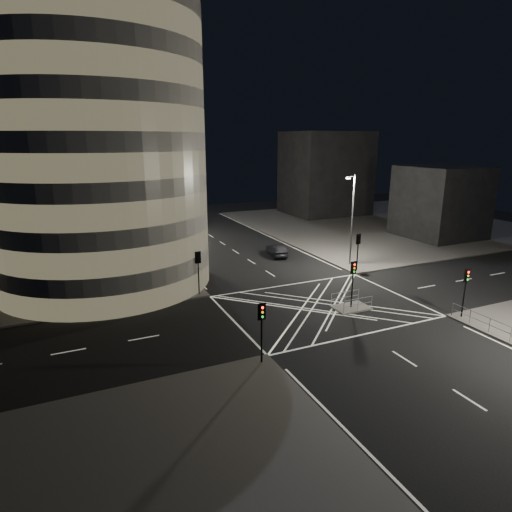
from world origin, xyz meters
name	(u,v)px	position (x,y,z in m)	size (l,w,h in m)	color
ground	(321,306)	(0.00, 0.00, 0.00)	(120.00, 120.00, 0.00)	black
sidewalk_far_right	(381,224)	(29.00, 27.00, 0.07)	(42.00, 42.00, 0.15)	#585552
central_island	(351,308)	(2.00, -1.50, 0.07)	(3.00, 2.00, 0.15)	slate
office_tower_curved	(41,152)	(-20.74, 18.74, 12.65)	(30.00, 29.00, 27.20)	gray
office_block_rear	(38,158)	(-22.00, 42.00, 11.15)	(24.00, 16.00, 22.00)	gray
building_right_far	(325,173)	(26.00, 40.00, 7.65)	(14.00, 12.00, 15.00)	black
building_right_near	(440,202)	(30.00, 16.00, 5.15)	(10.00, 10.00, 10.00)	black
building_far_end	(145,164)	(-4.00, 58.00, 9.00)	(18.00, 8.00, 18.00)	black
tree_a	(173,242)	(-10.50, 9.00, 4.69)	(4.52, 4.52, 7.15)	black
tree_b	(159,229)	(-10.50, 15.00, 4.76)	(4.93, 4.93, 7.45)	black
tree_c	(148,219)	(-10.50, 21.00, 4.89)	(3.97, 3.97, 7.04)	black
tree_d	(140,213)	(-10.50, 27.00, 4.55)	(4.54, 4.54, 7.02)	black
tree_e	(133,208)	(-10.50, 33.00, 4.44)	(3.96, 3.96, 6.58)	black
traffic_signal_fl	(198,265)	(-8.80, 6.80, 2.91)	(0.55, 0.22, 4.00)	black
traffic_signal_nl	(262,322)	(-8.80, -6.80, 2.91)	(0.55, 0.22, 4.00)	black
traffic_signal_fr	(358,246)	(8.80, 6.80, 2.91)	(0.55, 0.22, 4.00)	black
traffic_signal_nr	(466,284)	(8.80, -6.80, 2.91)	(0.55, 0.22, 4.00)	black
traffic_signal_island	(353,276)	(2.00, -1.50, 2.91)	(0.55, 0.22, 4.00)	black
street_lamp_left_near	(176,226)	(-9.44, 12.00, 5.54)	(1.25, 0.25, 10.00)	slate
street_lamp_left_far	(143,202)	(-9.44, 30.00, 5.54)	(1.25, 0.25, 10.00)	slate
street_lamp_right_far	(352,217)	(9.44, 9.00, 5.54)	(1.25, 0.25, 10.00)	slate
railing_island_south	(358,304)	(2.00, -2.40, 0.70)	(2.80, 0.06, 1.10)	slate
railing_island_north	(345,297)	(2.00, -0.60, 0.70)	(2.80, 0.06, 1.10)	slate
sedan	(276,250)	(3.80, 16.09, 0.72)	(1.53, 4.39, 1.45)	black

